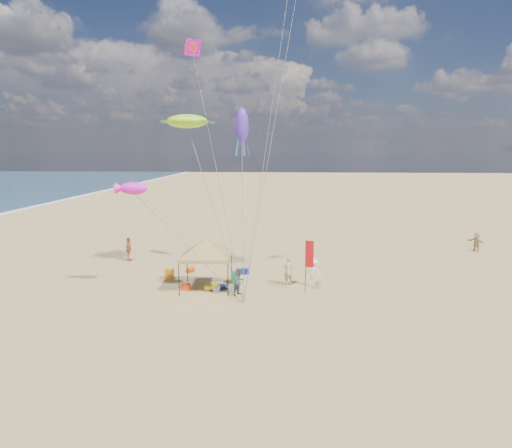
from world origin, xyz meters
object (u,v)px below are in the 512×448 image
object	(u,v)px
person_near_b	(239,282)
person_near_c	(313,272)
feather_flag	(309,257)
beach_cart	(213,287)
person_far_a	(129,249)
cooler_blue	(245,271)
chair_green	(236,278)
chair_yellow	(169,274)
cooler_red	(186,287)
canopy_tent	(206,241)
person_near_a	(288,271)
person_far_c	(476,242)

from	to	relation	value
person_near_b	person_near_c	size ratio (longest dim) A/B	0.91
feather_flag	person_near_b	world-z (taller)	feather_flag
beach_cart	person_far_a	world-z (taller)	person_far_a
cooler_blue	chair_green	size ratio (longest dim) A/B	0.77
chair_yellow	person_far_a	size ratio (longest dim) A/B	0.39
feather_flag	cooler_red	bearing A→B (deg)	-179.44
canopy_tent	person_near_a	bearing A→B (deg)	12.60
beach_cart	person_near_c	world-z (taller)	person_near_c
feather_flag	person_far_c	xyz separation A→B (m)	(14.20, 11.88, -1.31)
cooler_red	person_near_b	world-z (taller)	person_near_b
beach_cart	cooler_red	bearing A→B (deg)	-176.05
chair_yellow	person_near_b	bearing A→B (deg)	-30.83
person_far_a	beach_cart	bearing A→B (deg)	-138.50
chair_green	person_far_c	world-z (taller)	person_far_c
person_near_b	person_far_c	xyz separation A→B (m)	(18.18, 12.68, -0.01)
feather_flag	chair_green	xyz separation A→B (m)	(-4.47, 1.57, -1.76)
person_near_a	person_far_a	xyz separation A→B (m)	(-11.99, 5.29, -0.01)
person_near_a	beach_cart	bearing A→B (deg)	-13.43
person_near_a	person_far_c	bearing A→B (deg)	-176.12
person_near_a	person_far_c	size ratio (longest dim) A/B	1.14
chair_green	beach_cart	bearing A→B (deg)	-128.10
cooler_red	beach_cart	bearing A→B (deg)	3.95
feather_flag	cooler_red	xyz separation A→B (m)	(-7.29, -0.07, -1.92)
cooler_red	chair_green	bearing A→B (deg)	30.24
cooler_red	person_near_c	world-z (taller)	person_near_c
chair_green	chair_yellow	distance (m)	4.41
chair_green	chair_yellow	size ratio (longest dim) A/B	1.00
feather_flag	chair_green	world-z (taller)	feather_flag
cooler_red	chair_green	distance (m)	3.27
person_near_c	person_far_c	xyz separation A→B (m)	(13.87, 10.59, -0.09)
chair_yellow	person_far_c	size ratio (longest dim) A/B	0.44
person_near_c	chair_yellow	bearing A→B (deg)	17.95
cooler_red	person_far_a	bearing A→B (deg)	130.91
chair_yellow	person_near_c	world-z (taller)	person_near_c
canopy_tent	person_near_a	distance (m)	5.42
canopy_tent	person_near_b	distance (m)	3.18
canopy_tent	beach_cart	world-z (taller)	canopy_tent
canopy_tent	cooler_red	size ratio (longest dim) A/B	10.53
cooler_blue	feather_flag	bearing A→B (deg)	-42.30
feather_flag	person_near_c	bearing A→B (deg)	75.46
beach_cart	person_far_a	size ratio (longest dim) A/B	0.50
feather_flag	chair_yellow	world-z (taller)	feather_flag
beach_cart	person_near_a	xyz separation A→B (m)	(4.50, 1.37, 0.71)
cooler_red	person_far_c	distance (m)	24.60
chair_yellow	person_near_c	distance (m)	9.24
person_near_b	canopy_tent	bearing A→B (deg)	97.58
person_near_a	person_near_b	distance (m)	3.58
canopy_tent	chair_yellow	size ratio (longest dim) A/B	8.12
chair_yellow	person_near_c	size ratio (longest dim) A/B	0.40
feather_flag	beach_cart	world-z (taller)	feather_flag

